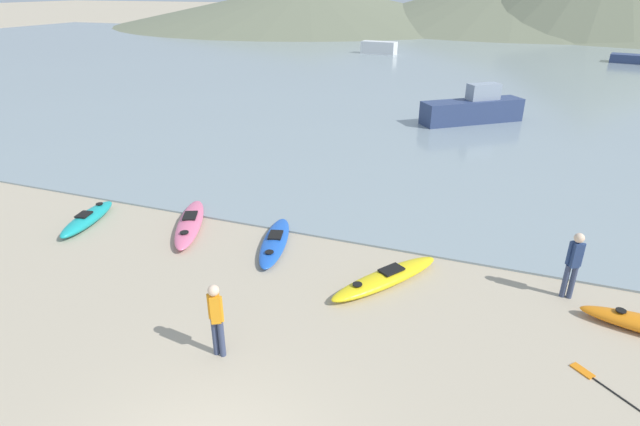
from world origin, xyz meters
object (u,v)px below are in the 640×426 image
Objects in this scene: kayak_on_sand_2 at (386,278)px; kayak_on_sand_4 at (275,242)px; person_near_waterline at (574,261)px; moored_boat_1 at (473,109)px; kayak_on_sand_1 at (88,218)px; moored_boat_0 at (639,59)px; person_near_foreground at (216,316)px; kayak_on_sand_3 at (190,223)px; moored_boat_2 at (379,48)px.

kayak_on_sand_4 is at bearing 166.57° from kayak_on_sand_2.
person_near_waterline is at bearing 12.60° from kayak_on_sand_2.
moored_boat_1 reaches higher than person_near_waterline.
moored_boat_0 is at bearing 63.44° from kayak_on_sand_1.
moored_boat_1 is at bearing 81.74° from person_near_foreground.
person_near_foreground is at bearing -50.56° from kayak_on_sand_3.
moored_boat_2 is at bearing -176.32° from moored_boat_0.
moored_boat_2 is at bearing 110.08° from person_near_waterline.
moored_boat_2 reaches higher than kayak_on_sand_4.
person_near_foreground is at bearing -79.27° from moored_boat_2.
person_near_waterline is 16.74m from moored_boat_1.
moored_boat_2 is (-9.10, 48.01, -0.25)m from person_near_foreground.
kayak_on_sand_3 is 43.58m from moored_boat_2.
moored_boat_0 is (16.75, 45.00, 0.32)m from kayak_on_sand_4.
moored_boat_1 is at bearing 76.30° from kayak_on_sand_4.
kayak_on_sand_4 is (-3.47, 0.83, -0.03)m from kayak_on_sand_2.
kayak_on_sand_2 is 45.73m from moored_boat_2.
moored_boat_0 is at bearing 65.95° from moored_boat_1.
kayak_on_sand_2 is 1.88× the size of person_near_waterline.
moored_boat_0 is 31.27m from moored_boat_1.
kayak_on_sand_3 is at bearing -83.15° from moored_boat_2.
kayak_on_sand_2 is at bearing -106.16° from moored_boat_0.
moored_boat_0 is at bearing 78.57° from person_near_waterline.
kayak_on_sand_4 is at bearing -110.42° from moored_boat_0.
person_near_waterline is at bearing 3.59° from kayak_on_sand_1.
moored_boat_0 is 24.95m from moored_boat_2.
kayak_on_sand_3 is 6.19m from person_near_foreground.
person_near_foreground is 0.43× the size of moored_boat_2.
moored_boat_2 reaches higher than kayak_on_sand_1.
kayak_on_sand_2 is 0.62× the size of moored_boat_1.
kayak_on_sand_4 is (2.95, -0.13, -0.03)m from kayak_on_sand_3.
kayak_on_sand_3 is at bearing 15.53° from kayak_on_sand_1.
kayak_on_sand_3 is 1.10× the size of kayak_on_sand_4.
moored_boat_0 reaches higher than kayak_on_sand_3.
kayak_on_sand_4 is 48.01m from moored_boat_0.
moored_boat_1 is at bearing 59.50° from kayak_on_sand_1.
moored_boat_2 is at bearing 114.27° from moored_boat_1.
person_near_foreground is 21.28m from moored_boat_1.
moored_boat_1 is (-3.67, 16.34, -0.21)m from person_near_waterline.
kayak_on_sand_3 is 0.66× the size of moored_boat_1.
person_near_foreground is 8.22m from person_near_waterline.
person_near_waterline is (13.80, 0.87, 0.80)m from kayak_on_sand_1.
person_near_foreground reaches higher than kayak_on_sand_3.
kayak_on_sand_1 is 6.17m from kayak_on_sand_4.
moored_boat_2 is (-2.02, 44.15, 0.52)m from kayak_on_sand_1.
moored_boat_2 reaches higher than kayak_on_sand_3.
person_near_waterline is at bearing -77.35° from moored_boat_1.
moored_boat_1 reaches higher than moored_boat_0.
kayak_on_sand_3 is at bearing 179.91° from person_near_waterline.
kayak_on_sand_1 reaches higher than kayak_on_sand_2.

